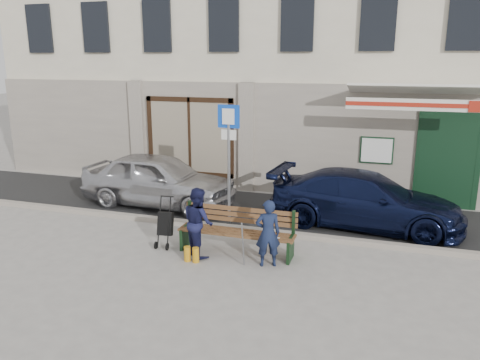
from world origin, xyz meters
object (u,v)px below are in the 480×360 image
at_px(bench, 234,232).
at_px(parking_sign, 229,145).
at_px(car_navy, 365,200).
at_px(car_silver, 159,180).
at_px(woman, 198,222).
at_px(man, 268,233).
at_px(stroller, 165,225).

bearing_deg(bench, parking_sign, 112.29).
bearing_deg(car_navy, parking_sign, 110.56).
xyz_separation_m(car_silver, bench, (2.95, -2.46, -0.26)).
bearing_deg(woman, parking_sign, -46.26).
xyz_separation_m(car_navy, bench, (-2.43, -2.46, -0.19)).
xyz_separation_m(car_silver, parking_sign, (2.29, -0.84, 1.21)).
xyz_separation_m(car_silver, car_navy, (5.39, -0.00, -0.07)).
relative_size(parking_sign, man, 2.17).
distance_m(man, woman, 1.45).
relative_size(car_silver, car_navy, 0.94).
distance_m(car_navy, stroller, 4.70).
bearing_deg(stroller, woman, -20.66).
xyz_separation_m(car_silver, man, (3.75, -2.85, -0.06)).
bearing_deg(parking_sign, stroller, -112.59).
bearing_deg(car_silver, car_navy, -87.28).
distance_m(parking_sign, man, 2.79).
bearing_deg(car_silver, bench, -127.09).
bearing_deg(car_navy, woman, 137.25).
height_order(car_silver, man, car_silver).
relative_size(car_silver, parking_sign, 1.47).
distance_m(car_silver, bench, 3.85).
bearing_deg(woman, man, -139.56).
relative_size(parking_sign, stroller, 2.67).
xyz_separation_m(parking_sign, bench, (0.66, -1.62, -1.47)).
bearing_deg(car_silver, parking_sign, -107.49).
bearing_deg(woman, car_navy, -94.67).
relative_size(woman, stroller, 1.32).
relative_size(man, stroller, 1.23).
bearing_deg(stroller, parking_sign, 57.59).
height_order(car_navy, stroller, car_navy).
bearing_deg(bench, stroller, -176.54).
bearing_deg(stroller, car_silver, 113.31).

